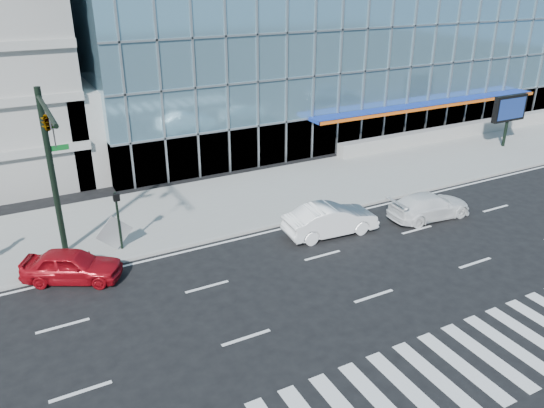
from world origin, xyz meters
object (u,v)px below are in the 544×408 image
Objects in this scene: red_sedan at (72,266)px; marquee_sign at (510,109)px; white_suv at (429,206)px; traffic_signal at (49,140)px; ped_signal_post at (118,212)px; white_sedan at (331,220)px; tilted_panel at (114,233)px.

marquee_sign is at bearing -53.53° from red_sedan.
red_sedan is (-18.67, 2.41, 0.02)m from white_suv.
ped_signal_post is at bearing 8.52° from traffic_signal.
marquee_sign reaches higher than white_suv.
white_suv is (-14.37, -7.08, -2.35)m from marquee_sign.
ped_signal_post is 0.61× the size of white_suv.
traffic_signal reaches higher than white_suv.
marquee_sign is 0.81× the size of white_suv.
white_sedan is 3.83× the size of tilted_panel.
marquee_sign is at bearing 1.58° from tilted_panel.
marquee_sign is at bearing -60.79° from white_suv.
tilted_panel is at bearing -174.46° from marquee_sign.
white_sedan is at bearing -12.37° from traffic_signal.
red_sedan is 3.32× the size of tilted_panel.
ped_signal_post reaches higher than white_sedan.
traffic_signal is at bearing -172.85° from tilted_panel.
white_sedan is (-6.00, 0.89, 0.11)m from white_suv.
white_suv is 16.91m from tilted_panel.
red_sedan reaches higher than white_suv.
marquee_sign is at bearing -68.76° from white_sedan.
marquee_sign is (33.00, 3.42, -3.10)m from traffic_signal.
white_suv is at bearing -14.03° from ped_signal_post.
marquee_sign is 3.08× the size of tilted_panel.
marquee_sign reaches higher than red_sedan.
marquee_sign is (30.50, 3.05, 0.93)m from ped_signal_post.
traffic_signal is 1.85× the size of red_sedan.
ped_signal_post is at bearing 77.08° from white_sedan.
ped_signal_post is 10.68m from white_sedan.
red_sedan is (-0.05, -1.24, -5.43)m from traffic_signal.
traffic_signal is 2.67× the size of ped_signal_post.
white_sedan is at bearing -68.44° from red_sedan.
white_suv is at bearing -11.11° from traffic_signal.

